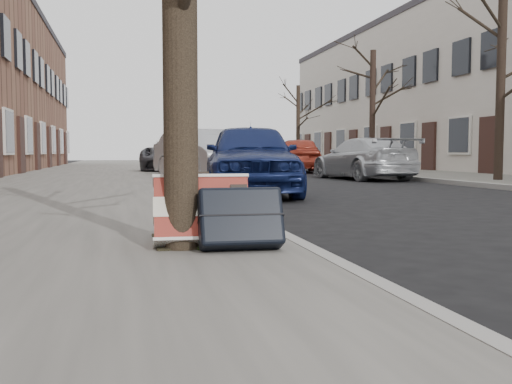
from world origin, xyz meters
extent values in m
plane|color=black|center=(0.00, 0.00, 0.00)|extent=(120.00, 120.00, 0.00)
cube|color=gray|center=(-3.70, 15.00, 0.06)|extent=(5.00, 70.00, 0.12)
cube|color=gray|center=(7.80, 15.00, 0.06)|extent=(4.00, 70.00, 0.12)
cube|color=black|center=(-2.00, 1.20, 0.13)|extent=(0.85, 0.85, 0.02)
cube|color=maroon|center=(-2.07, 0.91, 0.40)|extent=(0.75, 0.44, 0.56)
cube|color=black|center=(-1.81, 0.68, 0.37)|extent=(0.65, 0.39, 0.50)
imported|color=#121D4E|center=(-0.16, 7.77, 0.74)|extent=(2.30, 4.53, 1.48)
imported|color=#A8AAAF|center=(-0.28, 13.63, 0.78)|extent=(2.82, 5.03, 1.57)
imported|color=#3B3B40|center=(-0.18, 20.24, 0.77)|extent=(4.24, 6.11, 1.55)
imported|color=#B3B6BA|center=(4.75, 13.34, 0.65)|extent=(2.18, 4.62, 1.30)
imported|color=maroon|center=(4.70, 20.07, 0.75)|extent=(2.69, 4.68, 1.50)
cylinder|color=black|center=(7.20, 9.97, 2.75)|extent=(0.24, 0.24, 5.26)
cylinder|color=black|center=(7.20, 18.00, 2.54)|extent=(0.24, 0.24, 4.83)
cylinder|color=black|center=(7.20, 28.04, 2.40)|extent=(0.22, 0.22, 4.57)
camera|label=1|loc=(-2.67, -3.50, 0.86)|focal=40.00mm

